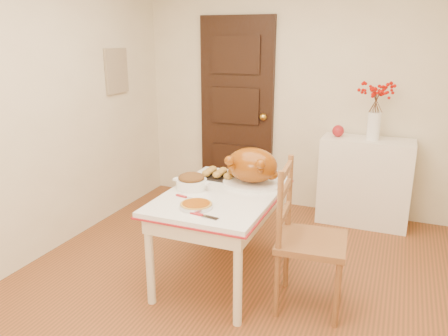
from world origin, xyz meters
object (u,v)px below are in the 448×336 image
at_px(turkey_platter, 252,167).
at_px(pumpkin_pie, 196,205).
at_px(chair_oak, 312,238).
at_px(sideboard, 364,182).
at_px(kitchen_table, 222,236).

distance_m(turkey_platter, pumpkin_pie, 0.64).
xyz_separation_m(chair_oak, turkey_platter, (-0.56, 0.37, 0.34)).
bearing_deg(pumpkin_pie, chair_oak, 16.86).
bearing_deg(sideboard, kitchen_table, -120.72).
bearing_deg(chair_oak, kitchen_table, 75.78).
distance_m(chair_oak, turkey_platter, 0.75).
relative_size(sideboard, turkey_platter, 1.87).
bearing_deg(pumpkin_pie, turkey_platter, 71.69).
xyz_separation_m(sideboard, pumpkin_pie, (-0.96, -1.89, 0.30)).
relative_size(kitchen_table, chair_oak, 1.15).
relative_size(sideboard, chair_oak, 0.84).
relative_size(chair_oak, pumpkin_pie, 4.60).
bearing_deg(turkey_platter, pumpkin_pie, -125.95).
bearing_deg(sideboard, pumpkin_pie, -116.96).
height_order(kitchen_table, pumpkin_pie, pumpkin_pie).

